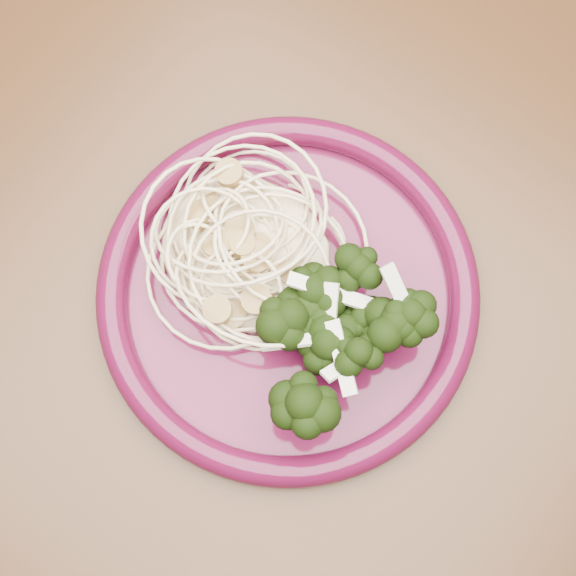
# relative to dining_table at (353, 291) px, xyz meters

# --- Properties ---
(dining_table) EXTENTS (1.20, 0.80, 0.75)m
(dining_table) POSITION_rel_dining_table_xyz_m (0.00, 0.00, 0.00)
(dining_table) COLOR #472814
(dining_table) RESTS_ON ground
(dinner_plate) EXTENTS (0.31, 0.31, 0.02)m
(dinner_plate) POSITION_rel_dining_table_xyz_m (-0.03, -0.06, 0.11)
(dinner_plate) COLOR #500E2B
(dinner_plate) RESTS_ON dining_table
(spaghetti_pile) EXTENTS (0.15, 0.13, 0.03)m
(spaghetti_pile) POSITION_rel_dining_table_xyz_m (-0.07, -0.05, 0.12)
(spaghetti_pile) COLOR beige
(spaghetti_pile) RESTS_ON dinner_plate
(scallop_cluster) EXTENTS (0.12, 0.12, 0.04)m
(scallop_cluster) POSITION_rel_dining_table_xyz_m (-0.07, -0.05, 0.15)
(scallop_cluster) COLOR #A98949
(scallop_cluster) RESTS_ON spaghetti_pile
(broccoli_pile) EXTENTS (0.11, 0.16, 0.05)m
(broccoli_pile) POSITION_rel_dining_table_xyz_m (0.03, -0.07, 0.13)
(broccoli_pile) COLOR black
(broccoli_pile) RESTS_ON dinner_plate
(onion_garnish) EXTENTS (0.08, 0.11, 0.05)m
(onion_garnish) POSITION_rel_dining_table_xyz_m (0.03, -0.07, 0.16)
(onion_garnish) COLOR #EBE1C6
(onion_garnish) RESTS_ON broccoli_pile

